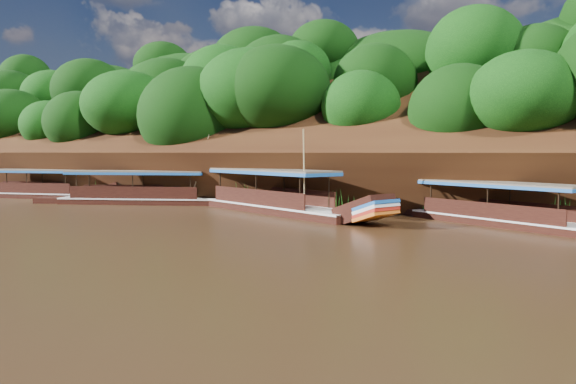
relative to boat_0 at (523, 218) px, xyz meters
name	(u,v)px	position (x,y,z in m)	size (l,w,h in m)	color
ground	(244,229)	(-11.97, -6.94, -0.50)	(160.00, 160.00, 0.00)	black
riverbank	(391,175)	(-11.98, 15.79, 1.38)	(120.00, 30.06, 19.40)	black
boat_0	(523,218)	(0.00, 0.00, 0.00)	(12.97, 8.10, 5.78)	black
boat_1	(286,204)	(-13.44, 0.06, 0.10)	(15.16, 8.21, 5.57)	black
boat_2	(159,197)	(-24.70, 1.41, 0.04)	(15.05, 7.46, 5.50)	black
boat_3	(49,192)	(-36.29, 1.23, 0.03)	(13.21, 4.98, 2.79)	black
reeds	(277,196)	(-15.45, 2.50, 0.34)	(47.97, 2.44, 1.93)	#29731C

